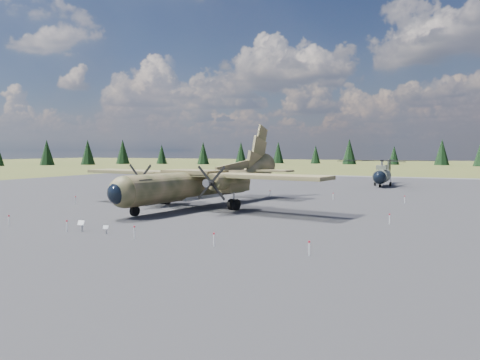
% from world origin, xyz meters
% --- Properties ---
extents(ground, '(500.00, 500.00, 0.00)m').
position_xyz_m(ground, '(0.00, 0.00, 0.00)').
color(ground, brown).
rests_on(ground, ground).
extents(apron, '(120.00, 120.00, 0.04)m').
position_xyz_m(apron, '(0.00, 10.00, 0.00)').
color(apron, '#58575C').
rests_on(apron, ground).
extents(transport_plane, '(29.27, 26.40, 9.63)m').
position_xyz_m(transport_plane, '(-2.92, 3.84, 2.77)').
color(transport_plane, '#3E4123').
rests_on(transport_plane, ground).
extents(helicopter_near, '(17.60, 20.36, 4.32)m').
position_xyz_m(helicopter_near, '(10.04, 40.03, 3.06)').
color(helicopter_near, slate).
rests_on(helicopter_near, ground).
extents(info_placard_left, '(0.54, 0.28, 0.81)m').
position_xyz_m(info_placard_left, '(-3.20, -12.91, 0.54)').
color(info_placard_left, gray).
rests_on(info_placard_left, ground).
extents(info_placard_right, '(0.41, 0.27, 0.60)m').
position_xyz_m(info_placard_right, '(-0.95, -12.90, 0.40)').
color(info_placard_right, gray).
rests_on(info_placard_right, ground).
extents(barrier_fence, '(33.12, 29.62, 0.85)m').
position_xyz_m(barrier_fence, '(-0.46, -0.08, 0.51)').
color(barrier_fence, white).
rests_on(barrier_fence, ground).
extents(treeline, '(340.56, 337.26, 10.93)m').
position_xyz_m(treeline, '(3.30, 5.61, 4.79)').
color(treeline, black).
rests_on(treeline, ground).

